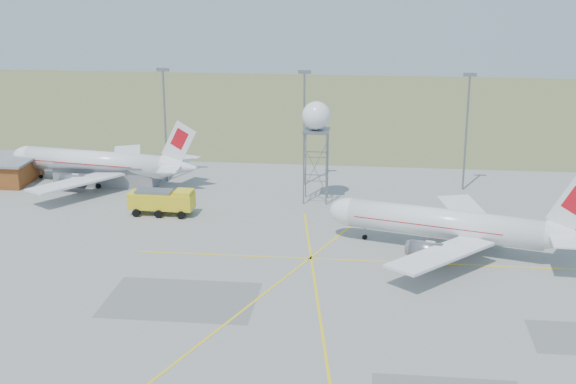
# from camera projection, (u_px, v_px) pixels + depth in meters

# --- Properties ---
(ground) EXTENTS (400.00, 400.00, 0.00)m
(ground) POSITION_uv_depth(u_px,v_px,m) (342.00, 371.00, 79.70)
(ground) COLOR #A2A39D
(ground) RESTS_ON ground
(grass_strip) EXTENTS (400.00, 120.00, 0.03)m
(grass_strip) POSITION_uv_depth(u_px,v_px,m) (367.00, 109.00, 212.94)
(grass_strip) COLOR #5C6437
(grass_strip) RESTS_ON ground
(building_grey) EXTENTS (19.00, 10.00, 3.90)m
(building_grey) POSITION_uv_depth(u_px,v_px,m) (110.00, 171.00, 144.88)
(building_grey) COLOR gray
(building_grey) RESTS_ON ground
(mast_a) EXTENTS (2.20, 0.50, 20.50)m
(mast_a) POSITION_uv_depth(u_px,v_px,m) (165.00, 115.00, 142.80)
(mast_a) COLOR slate
(mast_a) RESTS_ON ground
(mast_b) EXTENTS (2.20, 0.50, 20.50)m
(mast_b) POSITION_uv_depth(u_px,v_px,m) (304.00, 118.00, 140.12)
(mast_b) COLOR slate
(mast_b) RESTS_ON ground
(mast_c) EXTENTS (2.20, 0.50, 20.50)m
(mast_c) POSITION_uv_depth(u_px,v_px,m) (467.00, 122.00, 137.11)
(mast_c) COLOR slate
(mast_c) RESTS_ON ground
(airliner_main) EXTENTS (36.14, 34.30, 12.47)m
(airliner_main) POSITION_uv_depth(u_px,v_px,m) (449.00, 225.00, 110.74)
(airliner_main) COLOR white
(airliner_main) RESTS_ON ground
(airliner_far) EXTENTS (36.37, 34.96, 12.40)m
(airliner_far) POSITION_uv_depth(u_px,v_px,m) (98.00, 163.00, 143.22)
(airliner_far) COLOR white
(airliner_far) RESTS_ON ground
(radar_tower) EXTENTS (4.65, 4.65, 16.85)m
(radar_tower) POSITION_uv_depth(u_px,v_px,m) (316.00, 146.00, 131.47)
(radar_tower) COLOR slate
(radar_tower) RESTS_ON ground
(fire_truck) EXTENTS (10.38, 4.42, 4.11)m
(fire_truck) POSITION_uv_depth(u_px,v_px,m) (163.00, 203.00, 126.75)
(fire_truck) COLOR yellow
(fire_truck) RESTS_ON ground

